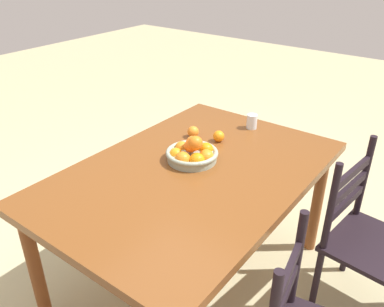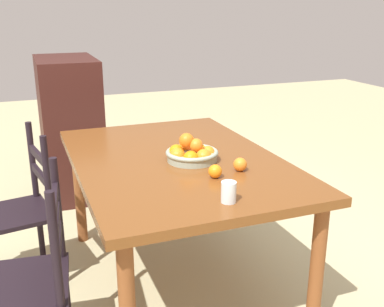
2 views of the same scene
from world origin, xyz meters
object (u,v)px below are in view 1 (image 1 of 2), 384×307
fruit_bowl (193,153)px  orange_loose_1 (219,136)px  orange_loose_0 (193,132)px  drinking_glass (252,121)px  dining_table (193,183)px  chair_near_window (368,240)px

fruit_bowl → orange_loose_1: 0.28m
orange_loose_0 → drinking_glass: size_ratio=0.75×
orange_loose_0 → orange_loose_1: orange_loose_0 is taller
fruit_bowl → orange_loose_0: size_ratio=4.11×
orange_loose_0 → orange_loose_1: size_ratio=1.03×
dining_table → chair_near_window: size_ratio=1.71×
dining_table → orange_loose_0: size_ratio=23.07×
dining_table → drinking_glass: drinking_glass is taller
dining_table → drinking_glass: size_ratio=17.40×
fruit_bowl → dining_table: bearing=37.4°
dining_table → chair_near_window: (-0.42, 0.82, -0.25)m
fruit_bowl → orange_loose_0: fruit_bowl is taller
orange_loose_1 → orange_loose_0: bearing=-74.4°
dining_table → fruit_bowl: 0.16m
orange_loose_0 → drinking_glass: drinking_glass is taller
chair_near_window → orange_loose_1: 0.97m
chair_near_window → orange_loose_1: (0.06, -0.89, 0.36)m
dining_table → chair_near_window: 0.95m
chair_near_window → drinking_glass: 0.94m
orange_loose_1 → dining_table: bearing=12.2°
dining_table → drinking_glass: (-0.63, -0.02, 0.13)m
chair_near_window → orange_loose_1: chair_near_window is taller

